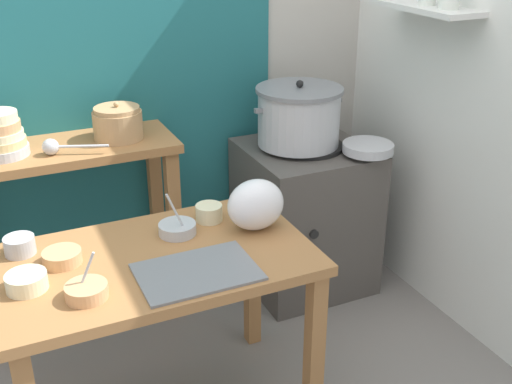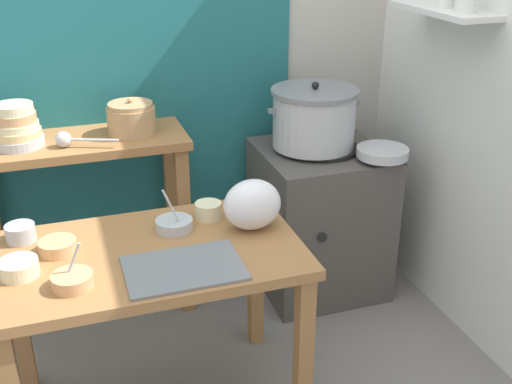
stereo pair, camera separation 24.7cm
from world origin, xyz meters
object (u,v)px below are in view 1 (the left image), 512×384
plastic_bag (256,205)px  prep_bowl_2 (62,257)px  wide_pan (368,148)px  prep_bowl_1 (86,290)px  steamer_pot (299,116)px  prep_bowl_0 (19,245)px  serving_tray (197,272)px  prep_bowl_4 (177,228)px  back_shelf_table (70,192)px  ladle (53,147)px  bowl_stack_enamel (0,136)px  prep_bowl_3 (26,281)px  prep_bowl_5 (209,212)px  stove_block (304,216)px  prep_table (158,282)px  clay_pot (118,123)px

plastic_bag → prep_bowl_2: 0.72m
wide_pan → prep_bowl_1: size_ratio=1.58×
steamer_pot → prep_bowl_0: bearing=-161.6°
serving_tray → prep_bowl_4: (0.03, 0.30, 0.02)m
back_shelf_table → ladle: 0.28m
bowl_stack_enamel → serving_tray: bowl_stack_enamel is taller
bowl_stack_enamel → ladle: bearing=-22.2°
prep_bowl_3 → ladle: bearing=73.6°
prep_bowl_0 → prep_bowl_3: 0.25m
back_shelf_table → prep_bowl_4: (0.29, -0.65, 0.07)m
prep_bowl_5 → stove_block: bearing=33.8°
plastic_bag → ladle: bearing=134.5°
prep_table → plastic_bag: plastic_bag is taller
clay_pot → prep_bowl_1: bearing=-110.0°
prep_bowl_0 → prep_bowl_2: size_ratio=0.81×
ladle → bowl_stack_enamel: bearing=157.8°
ladle → prep_bowl_0: size_ratio=2.42×
prep_bowl_0 → plastic_bag: bearing=-11.6°
stove_block → prep_bowl_4: size_ratio=4.40×
plastic_bag → stove_block: bearing=47.3°
serving_tray → prep_bowl_0: size_ratio=3.69×
clay_pot → steamer_pot: bearing=-7.3°
prep_bowl_2 → prep_bowl_5: prep_bowl_5 is taller
clay_pot → serving_tray: size_ratio=0.55×
prep_bowl_3 → steamer_pot: bearing=27.2°
back_shelf_table → prep_bowl_3: 0.86m
back_shelf_table → serving_tray: bearing=-74.5°
serving_tray → prep_bowl_3: (-0.53, 0.14, 0.03)m
plastic_bag → prep_bowl_3: bearing=-174.8°
stove_block → plastic_bag: bearing=-132.7°
prep_bowl_4 → prep_bowl_5: prep_bowl_4 is taller
prep_bowl_0 → prep_bowl_5: size_ratio=1.03×
steamer_pot → clay_pot: steamer_pot is taller
prep_bowl_3 → stove_block: bearing=25.9°
steamer_pot → wide_pan: steamer_pot is taller
steamer_pot → prep_bowl_4: size_ratio=2.66×
plastic_bag → wide_pan: size_ratio=0.91×
bowl_stack_enamel → serving_tray: 1.10m
prep_bowl_3 → prep_bowl_2: bearing=42.9°
prep_table → prep_bowl_3: (-0.44, -0.03, 0.14)m
clay_pot → prep_bowl_2: size_ratio=1.63×
wide_pan → prep_bowl_5: (-0.91, -0.25, -0.05)m
stove_block → wide_pan: 0.52m
back_shelf_table → stove_block: back_shelf_table is taller
prep_bowl_2 → prep_bowl_3: prep_bowl_3 is taller
bowl_stack_enamel → ladle: (0.20, -0.08, -0.05)m
prep_table → prep_bowl_3: prep_bowl_3 is taller
prep_bowl_2 → prep_bowl_4: 0.43m
ladle → prep_bowl_5: 0.73m
prep_table → prep_bowl_3: 0.46m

